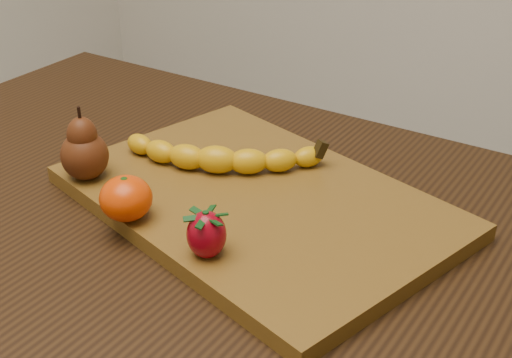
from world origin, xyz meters
The scene contains 6 objects.
table centered at (0.00, 0.00, 0.66)m, with size 1.00×0.70×0.76m.
cutting_board centered at (0.09, 0.04, 0.77)m, with size 0.45×0.30×0.02m, color brown.
banana centered at (0.02, 0.06, 0.80)m, with size 0.22×0.06×0.03m, color #DCA60A, non-canonical shape.
pear centered at (-0.11, -0.03, 0.83)m, with size 0.06×0.06×0.09m, color #4F220C, non-canonical shape.
mandarin centered at (0.00, -0.08, 0.80)m, with size 0.06×0.06×0.05m, color #DD3C02.
strawberry centered at (0.11, -0.09, 0.81)m, with size 0.04×0.04×0.05m, color maroon, non-canonical shape.
Camera 1 is at (0.48, -0.56, 1.19)m, focal length 50.00 mm.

